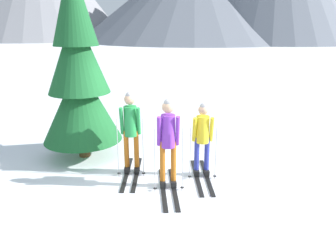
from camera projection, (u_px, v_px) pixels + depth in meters
ground_plane at (158, 179)px, 7.11m from camera, size 400.00×400.00×0.00m
skier_in_green at (131, 128)px, 7.14m from camera, size 0.61×1.76×1.84m
skier_in_purple at (168, 138)px, 6.49m from camera, size 0.61×1.82×1.83m
skier_in_yellow at (202, 138)px, 7.02m from camera, size 0.61×1.79×1.63m
pine_tree_near at (78, 73)px, 7.74m from camera, size 1.90×1.90×4.58m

